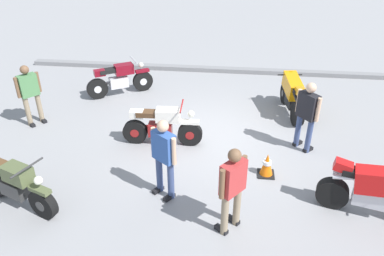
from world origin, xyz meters
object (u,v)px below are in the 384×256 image
(motorcycle_cream_vintage, at_px, (162,126))
(motorcycle_orange_sportbike, at_px, (292,94))
(person_in_black_shirt, at_px, (307,112))
(person_in_red_shirt, at_px, (232,186))
(motorcycle_maroon_cruiser, at_px, (120,79))
(motorcycle_red_sportbike, at_px, (375,189))
(traffic_cone, at_px, (267,165))
(motorcycle_olive_vintage, at_px, (16,185))
(person_in_blue_shirt, at_px, (164,154))
(person_in_green_shirt, at_px, (30,92))

(motorcycle_cream_vintage, distance_m, motorcycle_orange_sportbike, 3.90)
(person_in_black_shirt, distance_m, person_in_red_shirt, 3.29)
(motorcycle_orange_sportbike, relative_size, motorcycle_maroon_cruiser, 1.06)
(motorcycle_maroon_cruiser, xyz_separation_m, person_in_red_shirt, (3.56, -5.41, 0.44))
(motorcycle_red_sportbike, relative_size, traffic_cone, 3.65)
(person_in_black_shirt, relative_size, person_in_red_shirt, 1.01)
(motorcycle_olive_vintage, height_order, person_in_blue_shirt, person_in_blue_shirt)
(motorcycle_maroon_cruiser, distance_m, person_in_blue_shirt, 5.14)
(motorcycle_cream_vintage, height_order, motorcycle_maroon_cruiser, motorcycle_maroon_cruiser)
(motorcycle_orange_sportbike, height_order, motorcycle_maroon_cruiser, motorcycle_orange_sportbike)
(motorcycle_cream_vintage, relative_size, person_in_blue_shirt, 1.16)
(motorcycle_orange_sportbike, bearing_deg, motorcycle_olive_vintage, 121.21)
(motorcycle_red_sportbike, relative_size, person_in_green_shirt, 1.18)
(motorcycle_maroon_cruiser, bearing_deg, person_in_black_shirt, -57.63)
(motorcycle_maroon_cruiser, height_order, motorcycle_olive_vintage, motorcycle_maroon_cruiser)
(motorcycle_olive_vintage, relative_size, person_in_black_shirt, 1.09)
(motorcycle_maroon_cruiser, distance_m, motorcycle_olive_vintage, 5.27)
(motorcycle_cream_vintage, distance_m, person_in_green_shirt, 3.67)
(motorcycle_orange_sportbike, bearing_deg, person_in_blue_shirt, 135.78)
(motorcycle_red_sportbike, xyz_separation_m, motorcycle_orange_sportbike, (-1.00, 4.08, 0.00))
(motorcycle_maroon_cruiser, bearing_deg, traffic_cone, -72.31)
(traffic_cone, bearing_deg, motorcycle_red_sportbike, -29.22)
(motorcycle_red_sportbike, height_order, person_in_green_shirt, person_in_green_shirt)
(person_in_green_shirt, bearing_deg, motorcycle_maroon_cruiser, 89.11)
(motorcycle_maroon_cruiser, distance_m, traffic_cone, 5.69)
(motorcycle_maroon_cruiser, height_order, traffic_cone, motorcycle_maroon_cruiser)
(motorcycle_orange_sportbike, relative_size, person_in_blue_shirt, 1.16)
(motorcycle_olive_vintage, xyz_separation_m, person_in_green_shirt, (-1.26, 3.16, 0.45))
(motorcycle_cream_vintage, xyz_separation_m, motorcycle_olive_vintage, (-2.33, -2.53, 0.00))
(motorcycle_cream_vintage, bearing_deg, person_in_black_shirt, 0.52)
(motorcycle_cream_vintage, distance_m, motorcycle_red_sportbike, 4.77)
(motorcycle_cream_vintage, bearing_deg, motorcycle_red_sportbike, -27.37)
(person_in_blue_shirt, height_order, person_in_red_shirt, person_in_red_shirt)
(person_in_blue_shirt, bearing_deg, motorcycle_maroon_cruiser, -117.02)
(motorcycle_olive_vintage, xyz_separation_m, person_in_red_shirt, (4.06, -0.17, 0.48))
(person_in_black_shirt, bearing_deg, motorcycle_olive_vintage, 164.98)
(person_in_blue_shirt, distance_m, person_in_red_shirt, 1.55)
(motorcycle_olive_vintage, distance_m, person_in_black_shirt, 6.33)
(motorcycle_orange_sportbike, bearing_deg, person_in_green_shirt, 93.76)
(person_in_black_shirt, bearing_deg, person_in_blue_shirt, 174.37)
(motorcycle_orange_sportbike, height_order, motorcycle_olive_vintage, motorcycle_orange_sportbike)
(motorcycle_maroon_cruiser, height_order, person_in_green_shirt, person_in_green_shirt)
(motorcycle_orange_sportbike, xyz_separation_m, person_in_red_shirt, (-1.58, -4.74, 0.37))
(traffic_cone, bearing_deg, person_in_green_shirt, 164.91)
(person_in_green_shirt, relative_size, person_in_blue_shirt, 0.98)
(person_in_blue_shirt, bearing_deg, traffic_cone, 150.09)
(motorcycle_cream_vintage, bearing_deg, motorcycle_orange_sportbike, 29.50)
(person_in_black_shirt, xyz_separation_m, traffic_cone, (-0.90, -1.16, -0.72))
(motorcycle_cream_vintage, height_order, person_in_red_shirt, person_in_red_shirt)
(motorcycle_cream_vintage, height_order, traffic_cone, motorcycle_cream_vintage)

